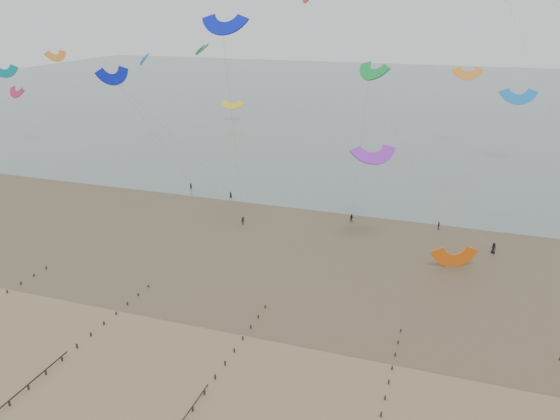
# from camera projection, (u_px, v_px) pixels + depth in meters

# --- Properties ---
(ground) EXTENTS (500.00, 500.00, 0.00)m
(ground) POSITION_uv_depth(u_px,v_px,m) (198.00, 353.00, 63.88)
(ground) COLOR brown
(ground) RESTS_ON ground
(sea_and_shore) EXTENTS (500.00, 665.00, 0.03)m
(sea_and_shore) POSITION_uv_depth(u_px,v_px,m) (266.00, 237.00, 95.60)
(sea_and_shore) COLOR #475654
(sea_and_shore) RESTS_ON ground
(kitesurfer_lead) EXTENTS (0.61, 0.42, 1.62)m
(kitesurfer_lead) POSITION_uv_depth(u_px,v_px,m) (231.00, 195.00, 114.40)
(kitesurfer_lead) COLOR black
(kitesurfer_lead) RESTS_ON ground
(kitesurfers) EXTENTS (121.22, 22.82, 1.84)m
(kitesurfers) POSITION_uv_depth(u_px,v_px,m) (478.00, 226.00, 98.17)
(kitesurfers) COLOR black
(kitesurfers) RESTS_ON ground
(grounded_kite) EXTENTS (7.67, 6.96, 3.43)m
(grounded_kite) POSITION_uv_depth(u_px,v_px,m) (453.00, 266.00, 85.08)
(grounded_kite) COLOR #DF580E
(grounded_kite) RESTS_ON ground
(kites_airborne) EXTENTS (241.48, 107.08, 41.16)m
(kites_airborne) POSITION_uv_depth(u_px,v_px,m) (343.00, 73.00, 134.69)
(kites_airborne) COLOR blue
(kites_airborne) RESTS_ON ground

